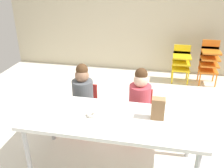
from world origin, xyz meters
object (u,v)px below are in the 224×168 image
craft_table (112,122)px  kid_chair_orange_stack (209,60)px  donut_powdered_on_plate (92,115)px  paper_plate_center_table (116,115)px  paper_plate_near_edge (92,116)px  paper_bag_brown (158,109)px  seated_child_near_camera (83,92)px  kid_chair_yellow_stack (181,61)px  seated_child_middle_seat (140,97)px

craft_table → kid_chair_orange_stack: size_ratio=2.23×
kid_chair_orange_stack → donut_powdered_on_plate: size_ratio=7.49×
paper_plate_center_table → kid_chair_orange_stack: bearing=62.0°
craft_table → kid_chair_orange_stack: kid_chair_orange_stack is taller
kid_chair_orange_stack → paper_plate_near_edge: kid_chair_orange_stack is taller
paper_bag_brown → donut_powdered_on_plate: (-0.64, -0.10, -0.09)m
paper_plate_near_edge → paper_plate_center_table: size_ratio=1.00×
seated_child_near_camera → paper_plate_near_edge: 0.67m
kid_chair_yellow_stack → seated_child_near_camera: bearing=-124.9°
paper_plate_center_table → seated_child_near_camera: bearing=134.5°
seated_child_near_camera → paper_plate_center_table: 0.75m
seated_child_near_camera → seated_child_middle_seat: same height
paper_bag_brown → paper_plate_center_table: (-0.41, -0.02, -0.11)m
kid_chair_yellow_stack → paper_plate_near_edge: 2.70m
kid_chair_orange_stack → seated_child_near_camera: bearing=-133.7°
kid_chair_yellow_stack → paper_plate_near_edge: (-1.03, -2.49, 0.21)m
seated_child_near_camera → paper_bag_brown: seated_child_near_camera is taller
paper_plate_center_table → donut_powdered_on_plate: 0.25m
craft_table → paper_plate_center_table: paper_plate_center_table is taller
paper_bag_brown → kid_chair_orange_stack: bearing=70.0°
kid_chair_orange_stack → paper_bag_brown: 2.56m
paper_plate_near_edge → paper_bag_brown: bearing=8.8°
seated_child_middle_seat → paper_plate_near_edge: bearing=-125.1°
seated_child_near_camera → kid_chair_yellow_stack: seated_child_near_camera is taller
craft_table → seated_child_middle_seat: seated_child_middle_seat is taller
kid_chair_orange_stack → craft_table: bearing=-118.0°
donut_powdered_on_plate → kid_chair_orange_stack: bearing=58.7°
paper_plate_near_edge → paper_plate_center_table: 0.25m
seated_child_near_camera → kid_chair_orange_stack: seated_child_near_camera is taller
paper_bag_brown → paper_plate_center_table: paper_bag_brown is taller
paper_plate_center_table → kid_chair_yellow_stack: bearing=71.8°
seated_child_near_camera → paper_plate_near_edge: seated_child_near_camera is taller
seated_child_near_camera → kid_chair_orange_stack: (1.80, 1.88, -0.10)m
seated_child_middle_seat → kid_chair_yellow_stack: size_ratio=1.35×
kid_chair_orange_stack → paper_plate_center_table: kid_chair_orange_stack is taller
kid_chair_yellow_stack → donut_powdered_on_plate: size_ratio=6.36×
seated_child_near_camera → donut_powdered_on_plate: seated_child_near_camera is taller
craft_table → seated_child_middle_seat: bearing=69.1°
seated_child_middle_seat → seated_child_near_camera: bearing=180.0°
kid_chair_yellow_stack → donut_powdered_on_plate: bearing=-112.4°
craft_table → kid_chair_orange_stack: bearing=62.0°
craft_table → paper_plate_center_table: bearing=61.0°
craft_table → donut_powdered_on_plate: donut_powdered_on_plate is taller
craft_table → paper_plate_near_edge: size_ratio=9.91×
kid_chair_orange_stack → paper_bag_brown: size_ratio=3.64×
seated_child_near_camera → kid_chair_orange_stack: 2.61m
seated_child_middle_seat → paper_plate_near_edge: 0.75m
seated_child_near_camera → paper_plate_center_table: seated_child_near_camera is taller
seated_child_middle_seat → paper_bag_brown: seated_child_middle_seat is taller
craft_table → donut_powdered_on_plate: size_ratio=16.70×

